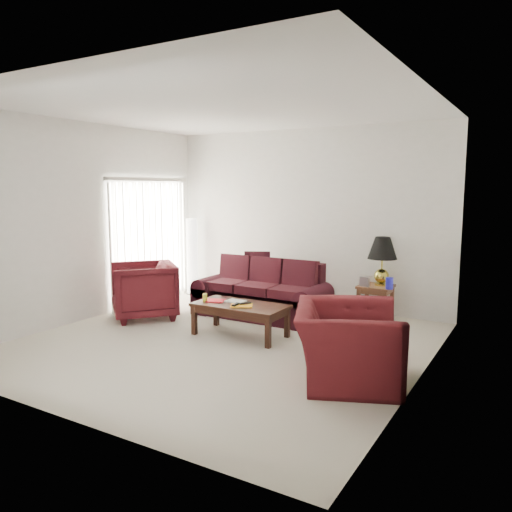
{
  "coord_description": "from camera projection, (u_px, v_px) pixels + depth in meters",
  "views": [
    {
      "loc": [
        3.58,
        -5.24,
        2.03
      ],
      "look_at": [
        0.0,
        0.85,
        1.05
      ],
      "focal_mm": 35.0,
      "sensor_mm": 36.0,
      "label": 1
    }
  ],
  "objects": [
    {
      "name": "floor",
      "position": [
        223.0,
        343.0,
        6.55
      ],
      "size": [
        5.0,
        5.0,
        0.0
      ],
      "primitive_type": "plane",
      "color": "beige",
      "rests_on": "ground"
    },
    {
      "name": "blinds",
      "position": [
        150.0,
        242.0,
        8.73
      ],
      "size": [
        0.1,
        2.0,
        2.16
      ],
      "primitive_type": "cube",
      "color": "silver",
      "rests_on": "ground"
    },
    {
      "name": "sofa",
      "position": [
        261.0,
        290.0,
        7.8
      ],
      "size": [
        2.13,
        0.94,
        0.87
      ],
      "primitive_type": null,
      "rotation": [
        0.0,
        0.0,
        -0.01
      ],
      "color": "black",
      "rests_on": "ground"
    },
    {
      "name": "throw_pillow",
      "position": [
        257.0,
        264.0,
        8.61
      ],
      "size": [
        0.49,
        0.39,
        0.46
      ],
      "primitive_type": "cube",
      "rotation": [
        -0.21,
        0.0,
        0.47
      ],
      "color": "black",
      "rests_on": "sofa"
    },
    {
      "name": "end_table",
      "position": [
        375.0,
        302.0,
        7.66
      ],
      "size": [
        0.51,
        0.51,
        0.54
      ],
      "primitive_type": null,
      "rotation": [
        0.0,
        0.0,
        -0.04
      ],
      "color": "#542C1D",
      "rests_on": "ground"
    },
    {
      "name": "table_lamp",
      "position": [
        382.0,
        261.0,
        7.58
      ],
      "size": [
        0.44,
        0.44,
        0.74
      ],
      "primitive_type": null,
      "rotation": [
        0.0,
        0.0,
        0.0
      ],
      "color": "gold",
      "rests_on": "end_table"
    },
    {
      "name": "clock",
      "position": [
        365.0,
        282.0,
        7.55
      ],
      "size": [
        0.15,
        0.07,
        0.15
      ],
      "primitive_type": "cube",
      "rotation": [
        0.0,
        0.0,
        -0.13
      ],
      "color": "#AEAFB3",
      "rests_on": "end_table"
    },
    {
      "name": "blue_canister",
      "position": [
        389.0,
        283.0,
        7.34
      ],
      "size": [
        0.14,
        0.14,
        0.17
      ],
      "primitive_type": "cylinder",
      "rotation": [
        0.0,
        0.0,
        -0.35
      ],
      "color": "#1A1AAC",
      "rests_on": "end_table"
    },
    {
      "name": "picture_frame",
      "position": [
        369.0,
        277.0,
        7.89
      ],
      "size": [
        0.2,
        0.21,
        0.06
      ],
      "primitive_type": "cube",
      "rotation": [
        1.36,
        0.0,
        0.49
      ],
      "color": "#B4B4B8",
      "rests_on": "end_table"
    },
    {
      "name": "floor_lamp",
      "position": [
        192.0,
        256.0,
        9.43
      ],
      "size": [
        0.24,
        0.24,
        1.46
      ],
      "primitive_type": null,
      "rotation": [
        0.0,
        0.0,
        0.02
      ],
      "color": "silver",
      "rests_on": "ground"
    },
    {
      "name": "armchair_left",
      "position": [
        144.0,
        290.0,
        7.75
      ],
      "size": [
        1.33,
        1.33,
        0.87
      ],
      "primitive_type": "imported",
      "rotation": [
        0.0,
        0.0,
        -0.71
      ],
      "color": "#430F15",
      "rests_on": "ground"
    },
    {
      "name": "armchair_right",
      "position": [
        347.0,
        344.0,
        5.24
      ],
      "size": [
        1.45,
        1.53,
        0.79
      ],
      "primitive_type": "imported",
      "rotation": [
        0.0,
        0.0,
        1.96
      ],
      "color": "#461014",
      "rests_on": "ground"
    },
    {
      "name": "coffee_table",
      "position": [
        240.0,
        320.0,
        6.83
      ],
      "size": [
        1.42,
        1.08,
        0.45
      ],
      "primitive_type": null,
      "rotation": [
        0.0,
        0.0,
        -0.39
      ],
      "color": "black",
      "rests_on": "ground"
    },
    {
      "name": "magazine_red",
      "position": [
        215.0,
        301.0,
        6.97
      ],
      "size": [
        0.32,
        0.27,
        0.02
      ],
      "primitive_type": "cube",
      "rotation": [
        0.0,
        0.0,
        0.28
      ],
      "color": "red",
      "rests_on": "coffee_table"
    },
    {
      "name": "magazine_white",
      "position": [
        236.0,
        301.0,
        6.94
      ],
      "size": [
        0.27,
        0.2,
        0.01
      ],
      "primitive_type": "cube",
      "rotation": [
        0.0,
        0.0,
        -0.04
      ],
      "color": "white",
      "rests_on": "coffee_table"
    },
    {
      "name": "magazine_orange",
      "position": [
        242.0,
        306.0,
        6.67
      ],
      "size": [
        0.36,
        0.33,
        0.02
      ],
      "primitive_type": "cube",
      "rotation": [
        0.0,
        0.0,
        0.49
      ],
      "color": "#F7A21D",
      "rests_on": "coffee_table"
    },
    {
      "name": "remote_a",
      "position": [
        236.0,
        304.0,
        6.66
      ],
      "size": [
        0.07,
        0.17,
        0.02
      ],
      "primitive_type": "cube",
      "rotation": [
        0.0,
        0.0,
        0.12
      ],
      "color": "black",
      "rests_on": "coffee_table"
    },
    {
      "name": "remote_b",
      "position": [
        245.0,
        303.0,
        6.72
      ],
      "size": [
        0.13,
        0.16,
        0.02
      ],
      "primitive_type": "cube",
      "rotation": [
        0.0,
        0.0,
        -0.57
      ],
      "color": "black",
      "rests_on": "coffee_table"
    },
    {
      "name": "yellow_glass",
      "position": [
        205.0,
        298.0,
        6.92
      ],
      "size": [
        0.08,
        0.08,
        0.11
      ],
      "primitive_type": "cylinder",
      "rotation": [
        0.0,
        0.0,
        -0.24
      ],
      "color": "gold",
      "rests_on": "coffee_table"
    }
  ]
}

